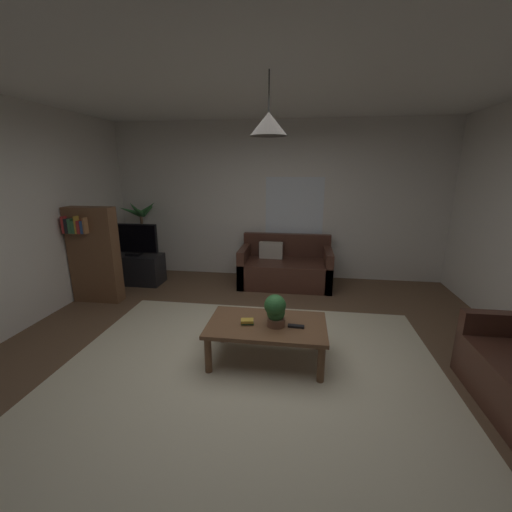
# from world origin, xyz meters

# --- Properties ---
(floor) EXTENTS (5.77, 5.68, 0.02)m
(floor) POSITION_xyz_m (0.00, 0.00, -0.01)
(floor) COLOR brown
(floor) RESTS_ON ground
(rug) EXTENTS (3.75, 3.13, 0.01)m
(rug) POSITION_xyz_m (0.00, -0.20, 0.00)
(rug) COLOR beige
(rug) RESTS_ON ground
(wall_back) EXTENTS (5.89, 0.06, 2.71)m
(wall_back) POSITION_xyz_m (0.00, 2.87, 1.36)
(wall_back) COLOR silver
(wall_back) RESTS_ON ground
(ceiling) EXTENTS (5.77, 5.68, 0.02)m
(ceiling) POSITION_xyz_m (0.00, 0.00, 2.72)
(ceiling) COLOR white
(window_pane) EXTENTS (1.00, 0.01, 1.08)m
(window_pane) POSITION_xyz_m (0.32, 2.84, 1.24)
(window_pane) COLOR white
(couch_under_window) EXTENTS (1.51, 0.81, 0.82)m
(couch_under_window) POSITION_xyz_m (0.20, 2.37, 0.28)
(couch_under_window) COLOR #47281E
(couch_under_window) RESTS_ON ground
(coffee_table) EXTENTS (1.19, 0.70, 0.41)m
(coffee_table) POSITION_xyz_m (0.14, 0.07, 0.35)
(coffee_table) COLOR brown
(coffee_table) RESTS_ON ground
(book_on_table_0) EXTENTS (0.14, 0.11, 0.02)m
(book_on_table_0) POSITION_xyz_m (-0.05, 0.05, 0.42)
(book_on_table_0) COLOR #387247
(book_on_table_0) RESTS_ON coffee_table
(book_on_table_1) EXTENTS (0.14, 0.10, 0.03)m
(book_on_table_1) POSITION_xyz_m (-0.05, 0.03, 0.45)
(book_on_table_1) COLOR gold
(book_on_table_1) RESTS_ON coffee_table
(remote_on_table_0) EXTENTS (0.16, 0.06, 0.02)m
(remote_on_table_0) POSITION_xyz_m (0.44, 0.03, 0.42)
(remote_on_table_0) COLOR black
(remote_on_table_0) RESTS_ON coffee_table
(remote_on_table_1) EXTENTS (0.08, 0.17, 0.02)m
(remote_on_table_1) POSITION_xyz_m (0.21, 0.08, 0.42)
(remote_on_table_1) COLOR black
(remote_on_table_1) RESTS_ON coffee_table
(potted_plant_on_table) EXTENTS (0.21, 0.21, 0.33)m
(potted_plant_on_table) POSITION_xyz_m (0.23, 0.04, 0.58)
(potted_plant_on_table) COLOR brown
(potted_plant_on_table) RESTS_ON coffee_table
(tv_stand) EXTENTS (0.90, 0.44, 0.50)m
(tv_stand) POSITION_xyz_m (-2.34, 2.09, 0.25)
(tv_stand) COLOR black
(tv_stand) RESTS_ON ground
(tv) EXTENTS (0.87, 0.16, 0.54)m
(tv) POSITION_xyz_m (-2.34, 2.07, 0.78)
(tv) COLOR black
(tv) RESTS_ON tv_stand
(potted_palm_corner) EXTENTS (0.67, 0.87, 1.38)m
(potted_palm_corner) POSITION_xyz_m (-2.41, 2.58, 0.58)
(potted_palm_corner) COLOR brown
(potted_palm_corner) RESTS_ON ground
(bookshelf_corner) EXTENTS (0.70, 0.31, 1.40)m
(bookshelf_corner) POSITION_xyz_m (-2.52, 1.29, 0.72)
(bookshelf_corner) COLOR brown
(bookshelf_corner) RESTS_ON ground
(pendant_lamp) EXTENTS (0.33, 0.33, 0.52)m
(pendant_lamp) POSITION_xyz_m (0.14, 0.07, 2.29)
(pendant_lamp) COLOR black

